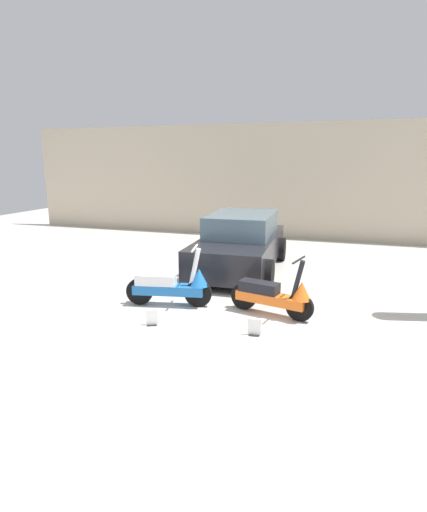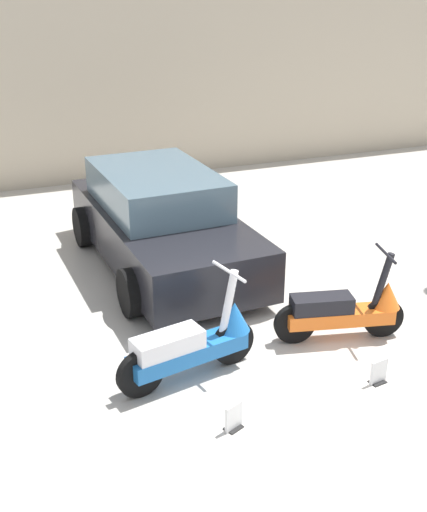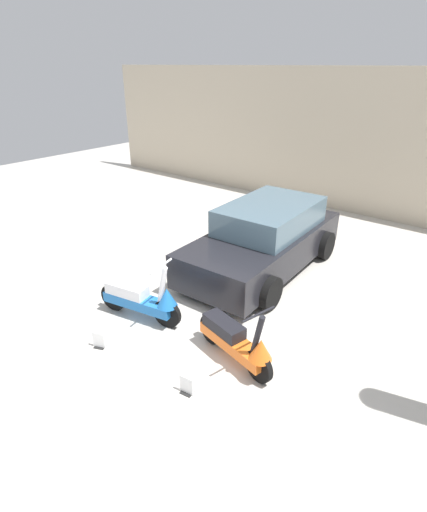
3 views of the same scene
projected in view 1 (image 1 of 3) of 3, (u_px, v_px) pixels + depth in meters
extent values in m
plane|color=beige|center=(224.00, 329.00, 6.22)|extent=(28.00, 28.00, 0.00)
cube|color=beige|center=(292.00, 182.00, 13.17)|extent=(19.60, 0.12, 3.77)
cylinder|color=black|center=(198.00, 294.00, 7.11)|extent=(0.49, 0.18, 0.49)
cylinder|color=black|center=(140.00, 291.00, 7.23)|extent=(0.49, 0.18, 0.49)
cube|color=#1E66B2|center=(169.00, 289.00, 7.16)|extent=(1.30, 0.53, 0.17)
cube|color=white|center=(156.00, 279.00, 7.14)|extent=(0.75, 0.41, 0.19)
cylinder|color=white|center=(195.00, 267.00, 7.00)|extent=(0.24, 0.12, 0.69)
cylinder|color=white|center=(195.00, 248.00, 6.92)|extent=(0.14, 0.56, 0.03)
cone|color=#1E66B2|center=(199.00, 277.00, 7.04)|extent=(0.38, 0.38, 0.32)
cylinder|color=black|center=(300.00, 307.00, 6.47)|extent=(0.47, 0.19, 0.46)
cylinder|color=black|center=(244.00, 297.00, 6.99)|extent=(0.47, 0.19, 0.46)
cube|color=orange|center=(271.00, 299.00, 6.72)|extent=(1.24, 0.56, 0.16)
cube|color=black|center=(259.00, 287.00, 6.79)|extent=(0.72, 0.42, 0.18)
cylinder|color=black|center=(298.00, 280.00, 6.39)|extent=(0.22, 0.13, 0.65)
cylinder|color=black|center=(299.00, 260.00, 6.32)|extent=(0.16, 0.53, 0.03)
cone|color=orange|center=(302.00, 291.00, 6.40)|extent=(0.37, 0.37, 0.30)
cube|color=black|center=(240.00, 250.00, 9.49)|extent=(1.78, 3.98, 0.65)
cube|color=slate|center=(242.00, 224.00, 9.57)|extent=(1.52, 2.25, 0.51)
cylinder|color=black|center=(268.00, 274.00, 8.17)|extent=(0.23, 0.61, 0.60)
cylinder|color=black|center=(190.00, 268.00, 8.62)|extent=(0.23, 0.61, 0.60)
cylinder|color=black|center=(281.00, 249.00, 10.45)|extent=(0.23, 0.61, 0.60)
cylinder|color=black|center=(219.00, 245.00, 10.90)|extent=(0.23, 0.61, 0.60)
cube|color=black|center=(152.00, 325.00, 6.36)|extent=(0.19, 0.17, 0.01)
cube|color=white|center=(152.00, 317.00, 6.33)|extent=(0.20, 0.11, 0.26)
cube|color=black|center=(254.00, 335.00, 5.99)|extent=(0.18, 0.14, 0.01)
cube|color=white|center=(254.00, 327.00, 5.96)|extent=(0.20, 0.06, 0.26)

